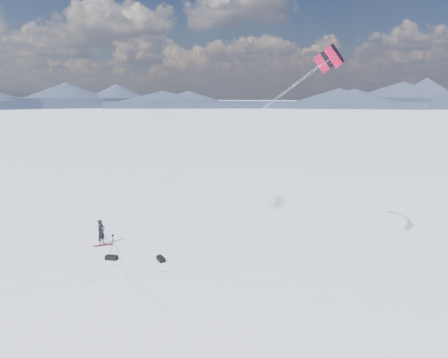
% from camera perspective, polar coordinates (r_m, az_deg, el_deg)
% --- Properties ---
extents(ground, '(1800.00, 1800.00, 0.00)m').
position_cam_1_polar(ground, '(27.04, -18.57, -10.82)').
color(ground, white).
extents(horizon_hills, '(704.84, 706.81, 10.74)m').
position_cam_1_polar(horizon_hills, '(25.58, -19.32, -0.93)').
color(horizon_hills, '#1E253A').
rests_on(horizon_hills, ground).
extents(snow_tracks, '(14.76, 10.25, 0.01)m').
position_cam_1_polar(snow_tracks, '(27.06, -20.16, -10.92)').
color(snow_tracks, silver).
rests_on(snow_tracks, ground).
extents(snowkiter, '(0.58, 0.75, 1.85)m').
position_cam_1_polar(snowkiter, '(28.66, -18.08, -9.44)').
color(snowkiter, black).
rests_on(snowkiter, ground).
extents(snowboard, '(1.34, 0.85, 0.04)m').
position_cam_1_polar(snowboard, '(28.41, -17.94, -9.58)').
color(snowboard, maroon).
rests_on(snowboard, ground).
extents(tripod, '(0.58, 0.64, 1.33)m').
position_cam_1_polar(tripod, '(26.65, -16.53, -9.05)').
color(tripod, black).
rests_on(tripod, ground).
extents(gear_bag_a, '(0.78, 0.41, 0.34)m').
position_cam_1_polar(gear_bag_a, '(25.91, -16.78, -11.38)').
color(gear_bag_a, black).
rests_on(gear_bag_a, ground).
extents(gear_bag_b, '(0.75, 0.79, 0.34)m').
position_cam_1_polar(gear_bag_b, '(25.03, -9.62, -11.89)').
color(gear_bag_b, black).
rests_on(gear_bag_b, ground).
extents(power_kite, '(16.32, 4.89, 12.36)m').
position_cam_1_polar(power_kite, '(24.55, 15.67, 17.18)').
color(power_kite, red).
rests_on(power_kite, ground).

